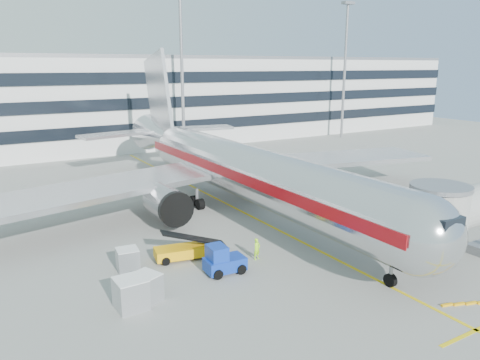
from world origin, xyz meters
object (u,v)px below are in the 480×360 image
baggage_tug (222,261)px  ramp_worker (257,249)px  cargo_container_left (145,288)px  belt_loader (186,250)px  cargo_container_right (128,259)px  cargo_container_front (131,293)px  main_jet (236,167)px

baggage_tug → ramp_worker: (3.32, 0.78, -0.09)m
cargo_container_left → belt_loader: bearing=44.4°
belt_loader → cargo_container_right: bearing=177.0°
cargo_container_front → ramp_worker: cargo_container_front is taller
main_jet → belt_loader: (-9.45, -8.72, -3.59)m
cargo_container_right → belt_loader: bearing=-3.0°
belt_loader → baggage_tug: (1.12, -3.63, 0.25)m
cargo_container_right → ramp_worker: (8.75, -3.08, 0.03)m
cargo_container_left → ramp_worker: 9.46m
main_jet → cargo_container_front: 20.83m
baggage_tug → cargo_container_left: baggage_tug is taller
cargo_container_left → ramp_worker: size_ratio=1.33×
belt_loader → cargo_container_right: belt_loader is taller
belt_loader → cargo_container_left: (-4.83, -4.73, 0.23)m
main_jet → cargo_container_left: (-14.28, -13.45, -3.36)m
cargo_container_front → cargo_container_right: bearing=74.3°
main_jet → ramp_worker: (-5.01, -11.58, -3.43)m
cargo_container_right → cargo_container_left: bearing=-96.0°
main_jet → cargo_container_right: main_jet is taller
baggage_tug → cargo_container_right: baggage_tug is taller
belt_loader → baggage_tug: belt_loader is taller
cargo_container_left → cargo_container_front: cargo_container_front is taller
baggage_tug → cargo_container_right: size_ratio=1.76×
belt_loader → ramp_worker: bearing=-32.7°
main_jet → ramp_worker: size_ratio=31.59×
main_jet → belt_loader: size_ratio=10.43×
baggage_tug → cargo_container_front: bearing=-168.2°
main_jet → cargo_container_front: size_ratio=27.28×
main_jet → cargo_container_front: bearing=-137.9°
cargo_container_left → cargo_container_right: size_ratio=1.33×
baggage_tug → ramp_worker: bearing=13.2°
cargo_container_left → ramp_worker: bearing=11.4°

